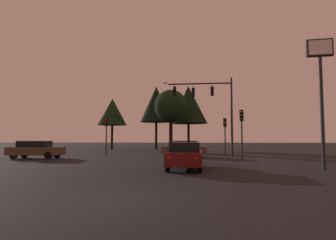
{
  "coord_description": "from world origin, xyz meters",
  "views": [
    {
      "loc": [
        1.82,
        -7.31,
        1.72
      ],
      "look_at": [
        0.33,
        17.58,
        3.44
      ],
      "focal_mm": 28.84,
      "sensor_mm": 36.0,
      "label": 1
    }
  ],
  "objects_px": {
    "traffic_light_corner_left": "(242,124)",
    "traffic_light_corner_right": "(225,129)",
    "car_crossing_right": "(36,149)",
    "traffic_light_median": "(106,128)",
    "tree_right_cluster": "(188,105)",
    "car_nearside_lane": "(186,155)",
    "store_sign_illuminated": "(321,74)",
    "car_crossing_left": "(185,148)",
    "tree_behind_sign": "(156,104)",
    "tree_left_far": "(171,106)",
    "tree_center_horizon": "(112,112)",
    "traffic_signal_mast_arm": "(210,101)"
  },
  "relations": [
    {
      "from": "car_nearside_lane",
      "to": "tree_center_horizon",
      "type": "relative_size",
      "value": 0.59
    },
    {
      "from": "traffic_signal_mast_arm",
      "to": "tree_behind_sign",
      "type": "distance_m",
      "value": 19.08
    },
    {
      "from": "traffic_light_corner_right",
      "to": "tree_behind_sign",
      "type": "bearing_deg",
      "value": 119.95
    },
    {
      "from": "traffic_light_median",
      "to": "car_crossing_left",
      "type": "xyz_separation_m",
      "value": [
        7.75,
        -1.01,
        -1.95
      ]
    },
    {
      "from": "traffic_light_corner_left",
      "to": "traffic_light_corner_right",
      "type": "xyz_separation_m",
      "value": [
        -0.34,
        6.51,
        -0.13
      ]
    },
    {
      "from": "car_nearside_lane",
      "to": "tree_right_cluster",
      "type": "height_order",
      "value": "tree_right_cluster"
    },
    {
      "from": "car_crossing_right",
      "to": "tree_behind_sign",
      "type": "bearing_deg",
      "value": 68.37
    },
    {
      "from": "traffic_light_corner_right",
      "to": "car_crossing_right",
      "type": "xyz_separation_m",
      "value": [
        -17.02,
        -5.63,
        -1.93
      ]
    },
    {
      "from": "car_nearside_lane",
      "to": "tree_behind_sign",
      "type": "distance_m",
      "value": 29.14
    },
    {
      "from": "tree_right_cluster",
      "to": "car_nearside_lane",
      "type": "bearing_deg",
      "value": -91.38
    },
    {
      "from": "tree_behind_sign",
      "to": "traffic_light_corner_left",
      "type": "bearing_deg",
      "value": -67.27
    },
    {
      "from": "car_crossing_right",
      "to": "traffic_light_corner_left",
      "type": "bearing_deg",
      "value": -2.91
    },
    {
      "from": "car_crossing_right",
      "to": "tree_center_horizon",
      "type": "height_order",
      "value": "tree_center_horizon"
    },
    {
      "from": "traffic_light_corner_right",
      "to": "store_sign_illuminated",
      "type": "bearing_deg",
      "value": -74.03
    },
    {
      "from": "tree_behind_sign",
      "to": "tree_left_far",
      "type": "xyz_separation_m",
      "value": [
        2.91,
        -10.9,
        -1.67
      ]
    },
    {
      "from": "car_crossing_left",
      "to": "tree_behind_sign",
      "type": "distance_m",
      "value": 19.77
    },
    {
      "from": "tree_left_far",
      "to": "traffic_light_corner_left",
      "type": "bearing_deg",
      "value": -60.22
    },
    {
      "from": "car_nearside_lane",
      "to": "car_crossing_right",
      "type": "height_order",
      "value": "same"
    },
    {
      "from": "traffic_signal_mast_arm",
      "to": "tree_right_cluster",
      "type": "xyz_separation_m",
      "value": [
        -1.87,
        11.12,
        1.03
      ]
    },
    {
      "from": "tree_behind_sign",
      "to": "car_crossing_right",
      "type": "bearing_deg",
      "value": -111.63
    },
    {
      "from": "car_crossing_left",
      "to": "tree_right_cluster",
      "type": "distance_m",
      "value": 12.85
    },
    {
      "from": "tree_behind_sign",
      "to": "tree_left_far",
      "type": "height_order",
      "value": "tree_behind_sign"
    },
    {
      "from": "car_nearside_lane",
      "to": "car_crossing_left",
      "type": "bearing_deg",
      "value": 90.23
    },
    {
      "from": "tree_left_far",
      "to": "tree_center_horizon",
      "type": "bearing_deg",
      "value": 136.94
    },
    {
      "from": "car_nearside_lane",
      "to": "store_sign_illuminated",
      "type": "height_order",
      "value": "store_sign_illuminated"
    },
    {
      "from": "store_sign_illuminated",
      "to": "tree_behind_sign",
      "type": "distance_m",
      "value": 30.4
    },
    {
      "from": "car_crossing_right",
      "to": "traffic_light_corner_right",
      "type": "bearing_deg",
      "value": 18.3
    },
    {
      "from": "traffic_light_median",
      "to": "tree_center_horizon",
      "type": "relative_size",
      "value": 0.48
    },
    {
      "from": "car_nearside_lane",
      "to": "car_crossing_left",
      "type": "relative_size",
      "value": 1.12
    },
    {
      "from": "traffic_light_corner_left",
      "to": "car_nearside_lane",
      "type": "xyz_separation_m",
      "value": [
        -4.5,
        -6.32,
        -2.06
      ]
    },
    {
      "from": "tree_center_horizon",
      "to": "tree_right_cluster",
      "type": "distance_m",
      "value": 12.73
    },
    {
      "from": "car_crossing_left",
      "to": "tree_behind_sign",
      "type": "bearing_deg",
      "value": 104.14
    },
    {
      "from": "traffic_signal_mast_arm",
      "to": "store_sign_illuminated",
      "type": "xyz_separation_m",
      "value": [
        5.36,
        -10.06,
        0.09
      ]
    },
    {
      "from": "traffic_light_corner_right",
      "to": "car_crossing_right",
      "type": "distance_m",
      "value": 18.03
    },
    {
      "from": "traffic_light_corner_right",
      "to": "car_nearside_lane",
      "type": "distance_m",
      "value": 13.62
    },
    {
      "from": "store_sign_illuminated",
      "to": "traffic_light_corner_right",
      "type": "bearing_deg",
      "value": 105.97
    },
    {
      "from": "traffic_light_corner_left",
      "to": "traffic_light_corner_right",
      "type": "distance_m",
      "value": 6.52
    },
    {
      "from": "tree_left_far",
      "to": "traffic_signal_mast_arm",
      "type": "bearing_deg",
      "value": -58.9
    },
    {
      "from": "car_crossing_left",
      "to": "store_sign_illuminated",
      "type": "distance_m",
      "value": 13.2
    },
    {
      "from": "tree_behind_sign",
      "to": "tree_center_horizon",
      "type": "relative_size",
      "value": 1.28
    },
    {
      "from": "tree_behind_sign",
      "to": "tree_right_cluster",
      "type": "bearing_deg",
      "value": -51.92
    },
    {
      "from": "traffic_signal_mast_arm",
      "to": "tree_center_horizon",
      "type": "height_order",
      "value": "tree_center_horizon"
    },
    {
      "from": "traffic_signal_mast_arm",
      "to": "car_nearside_lane",
      "type": "bearing_deg",
      "value": -102.94
    },
    {
      "from": "traffic_signal_mast_arm",
      "to": "traffic_light_corner_left",
      "type": "bearing_deg",
      "value": -62.5
    },
    {
      "from": "car_crossing_right",
      "to": "car_nearside_lane",
      "type": "bearing_deg",
      "value": -29.25
    },
    {
      "from": "tree_behind_sign",
      "to": "tree_right_cluster",
      "type": "relative_size",
      "value": 1.14
    },
    {
      "from": "traffic_light_corner_right",
      "to": "traffic_light_median",
      "type": "distance_m",
      "value": 12.1
    },
    {
      "from": "car_crossing_right",
      "to": "traffic_light_median",
      "type": "bearing_deg",
      "value": 36.42
    },
    {
      "from": "car_crossing_right",
      "to": "tree_right_cluster",
      "type": "xyz_separation_m",
      "value": [
        13.38,
        14.3,
        5.56
      ]
    },
    {
      "from": "car_crossing_right",
      "to": "tree_behind_sign",
      "type": "height_order",
      "value": "tree_behind_sign"
    }
  ]
}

